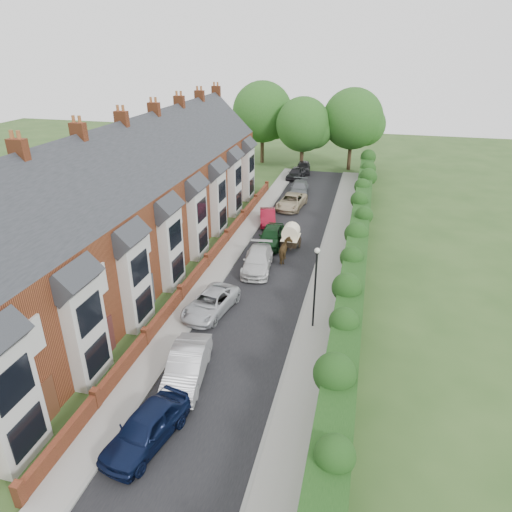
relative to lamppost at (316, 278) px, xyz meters
The scene contains 25 objects.
ground 6.20m from the lamppost, 130.36° to the right, with size 140.00×140.00×0.00m, color #2D4C1E.
road 8.66m from the lamppost, 119.12° to the left, with size 6.00×58.00×0.02m, color black.
pavement_hedge_side 7.71m from the lamppost, 88.36° to the left, with size 2.20×58.00×0.12m, color #9B9892.
pavement_house_side 10.93m from the lamppost, 137.91° to the left, with size 1.70×58.00×0.12m, color #9B9892.
kerb_hedge_side 7.76m from the lamppost, 96.92° to the left, with size 0.18×58.00×0.13m, color gray.
kerb_house_side 10.38m from the lamppost, 134.79° to the left, with size 0.18×58.00×0.13m, color gray.
hedge 7.47m from the lamppost, 74.05° to the left, with size 2.10×58.00×2.85m.
terrace_row 15.52m from the lamppost, 157.25° to the left, with size 9.05×40.50×11.50m.
garden_wall_row 10.98m from the lamppost, 145.56° to the left, with size 0.35×40.35×1.10m.
lamppost is the anchor object (origin of this frame).
tree_far_left 36.66m from the lamppost, 99.53° to the left, with size 7.14×6.80×9.29m.
tree_far_right 38.20m from the lamppost, 90.02° to the left, with size 7.98×7.60×10.31m.
tree_far_back 41.01m from the lamppost, 107.06° to the left, with size 8.40×8.00×10.82m.
car_navy 11.91m from the lamppost, 118.79° to the right, with size 1.84×4.56×1.55m, color black.
car_silver_a 8.54m from the lamppost, 132.06° to the right, with size 1.67×4.80×1.58m, color #AFAFB4.
car_silver_b 6.93m from the lamppost, behind, with size 2.17×4.70×1.31m, color #BABDC3.
car_white 8.67m from the lamppost, 127.15° to the left, with size 2.02×4.96×1.44m, color silver.
car_green 12.58m from the lamppost, 113.93° to the left, with size 1.87×4.64×1.58m, color black.
car_red 17.45m from the lamppost, 111.74° to the left, with size 1.37×3.93×1.30m, color maroon.
car_beige 21.58m from the lamppost, 103.49° to the left, with size 2.30×5.00×1.39m, color tan.
car_grey 26.35m from the lamppost, 100.99° to the left, with size 1.91×4.70×1.37m, color slate.
car_black 32.52m from the lamppost, 101.34° to the left, with size 1.67×4.14×1.41m, color black.
horse 9.35m from the lamppost, 111.16° to the left, with size 0.94×2.06×1.74m, color #48331A.
horse_cart 11.32m from the lamppost, 107.02° to the left, with size 1.40×3.10×2.24m.
car_extra_far 35.56m from the lamppost, 99.63° to the left, with size 1.70×4.22×1.44m, color black.
Camera 1 is at (5.68, -18.78, 15.33)m, focal length 32.00 mm.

